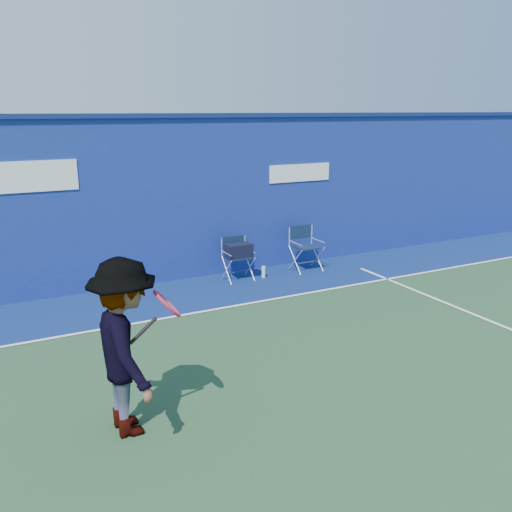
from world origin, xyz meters
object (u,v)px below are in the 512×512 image
directors_chair_left (238,262)px  tennis_player (126,347)px  directors_chair_right (306,257)px  water_bottle (264,272)px

directors_chair_left → tennis_player: (-3.11, -4.03, 0.56)m
directors_chair_right → tennis_player: (-4.59, -3.98, 0.62)m
directors_chair_left → tennis_player: bearing=-127.7°
directors_chair_right → water_bottle: size_ratio=3.83×
water_bottle → directors_chair_left: bearing=166.7°
directors_chair_left → water_bottle: bearing=-13.3°
directors_chair_left → water_bottle: (0.48, -0.11, -0.23)m
directors_chair_right → directors_chair_left: bearing=178.3°
directors_chair_right → water_bottle: (-1.00, -0.07, -0.16)m
water_bottle → directors_chair_right: bearing=4.0°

